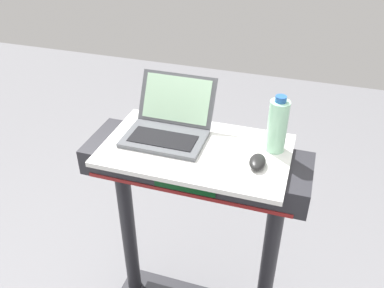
# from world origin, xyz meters

# --- Properties ---
(desk_board) EXTENTS (0.73, 0.43, 0.02)m
(desk_board) POSITION_xyz_m (0.00, 0.70, 1.10)
(desk_board) COLOR white
(desk_board) RESTS_ON treadmill_base
(laptop) EXTENTS (0.32, 0.31, 0.21)m
(laptop) POSITION_xyz_m (-0.14, 0.76, 1.15)
(laptop) COLOR #515459
(laptop) RESTS_ON desk_board
(computer_mouse) EXTENTS (0.06, 0.10, 0.03)m
(computer_mouse) POSITION_xyz_m (0.25, 0.66, 1.13)
(computer_mouse) COLOR black
(computer_mouse) RESTS_ON desk_board
(water_bottle) EXTENTS (0.08, 0.08, 0.23)m
(water_bottle) POSITION_xyz_m (0.29, 0.78, 1.22)
(water_bottle) COLOR #9EDBB2
(water_bottle) RESTS_ON desk_board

